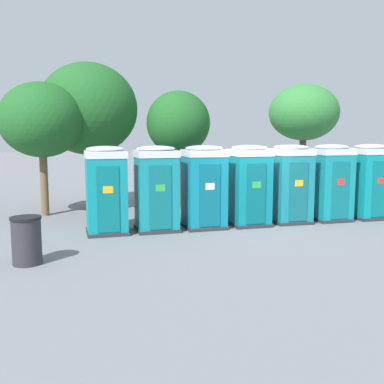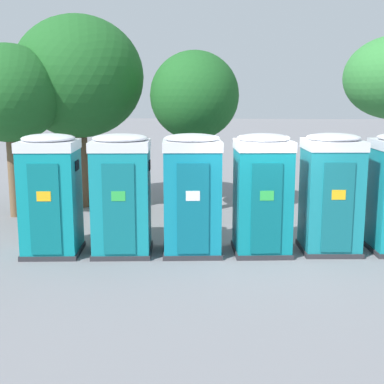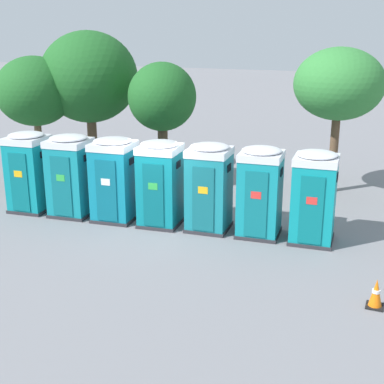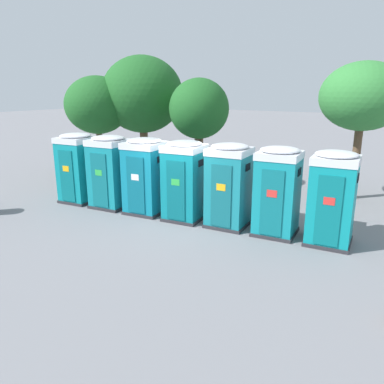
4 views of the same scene
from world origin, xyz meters
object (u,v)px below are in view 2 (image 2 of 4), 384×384
portapotty_1 (122,194)px  street_tree_2 (8,94)px  portapotty_3 (262,193)px  portapotty_0 (51,194)px  street_tree_3 (78,78)px  portapotty_4 (331,193)px  street_tree_1 (195,97)px  portapotty_2 (192,194)px

portapotty_1 → street_tree_2: street_tree_2 is taller
portapotty_3 → street_tree_2: bearing=156.4°
portapotty_0 → street_tree_2: bearing=123.6°
portapotty_1 → street_tree_3: (-2.14, 4.55, 2.51)m
portapotty_4 → street_tree_1: (-3.16, 3.50, 1.97)m
portapotty_1 → portapotty_3: same height
portapotty_4 → street_tree_2: street_tree_2 is taller
street_tree_1 → portapotty_3: bearing=-65.4°
portapotty_1 → portapotty_2: bearing=5.5°
portapotty_0 → portapotty_2: 2.95m
portapotty_4 → street_tree_3: bearing=148.1°
portapotty_0 → street_tree_1: 5.31m
portapotty_0 → portapotty_2: (2.94, 0.28, -0.00)m
portapotty_4 → street_tree_1: bearing=132.0°
portapotty_2 → portapotty_0: bearing=-174.7°
portapotty_4 → street_tree_3: street_tree_3 is taller
portapotty_0 → street_tree_1: size_ratio=0.56×
portapotty_0 → portapotty_4: same height
street_tree_1 → street_tree_3: bearing=170.5°
street_tree_1 → street_tree_3: size_ratio=0.81×
street_tree_2 → street_tree_3: size_ratio=0.84×
portapotty_2 → street_tree_1: size_ratio=0.56×
portapotty_1 → portapotty_2: (1.47, 0.14, -0.00)m
portapotty_1 → portapotty_4: same height
portapotty_2 → street_tree_3: size_ratio=0.46×
street_tree_3 → street_tree_1: bearing=-9.5°
portapotty_4 → street_tree_1: street_tree_1 is taller
portapotty_0 → portapotty_4: size_ratio=1.00×
portapotty_2 → street_tree_2: size_ratio=0.55×
street_tree_2 → street_tree_1: bearing=9.5°
portapotty_1 → street_tree_1: 4.61m
portapotty_0 → portapotty_1: (1.47, 0.13, -0.00)m
portapotty_3 → portapotty_1: bearing=-174.6°
portapotty_0 → street_tree_1: (2.71, 4.12, 1.97)m
portapotty_4 → street_tree_2: 8.75m
portapotty_2 → street_tree_3: street_tree_3 is taller
portapotty_0 → portapotty_3: size_ratio=1.00×
portapotty_0 → portapotty_1: same height
portapotty_1 → portapotty_3: (2.94, 0.28, 0.00)m
street_tree_3 → portapotty_1: bearing=-64.8°
portapotty_3 → portapotty_4: 1.48m
portapotty_1 → portapotty_3: 2.95m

